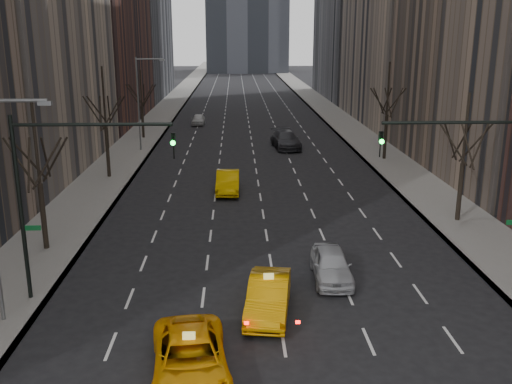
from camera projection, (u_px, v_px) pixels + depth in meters
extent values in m
cube|color=slate|center=(161.00, 116.00, 80.82)|extent=(4.50, 320.00, 0.15)
cube|color=slate|center=(333.00, 115.00, 81.67)|extent=(4.50, 320.00, 0.15)
cylinder|color=black|center=(43.00, 216.00, 30.27)|extent=(0.28, 0.28, 3.57)
cylinder|color=black|center=(36.00, 144.00, 29.22)|extent=(0.16, 0.16, 4.25)
cylinder|color=black|center=(46.00, 158.00, 30.28)|extent=(0.42, 1.80, 2.52)
cylinder|color=black|center=(55.00, 160.00, 29.77)|extent=(1.74, 0.72, 2.52)
cylinder|color=black|center=(47.00, 163.00, 28.95)|extent=(1.46, 1.25, 2.52)
cylinder|color=black|center=(29.00, 165.00, 28.64)|extent=(0.42, 1.80, 2.52)
cylinder|color=black|center=(20.00, 162.00, 29.15)|extent=(1.74, 0.72, 2.52)
cylinder|color=black|center=(28.00, 159.00, 29.97)|extent=(1.46, 1.25, 2.52)
cylinder|color=black|center=(108.00, 152.00, 45.61)|extent=(0.28, 0.28, 3.99)
cylinder|color=black|center=(104.00, 97.00, 44.44)|extent=(0.16, 0.16, 4.75)
cylinder|color=black|center=(109.00, 110.00, 45.57)|extent=(0.42, 1.80, 2.52)
cylinder|color=black|center=(116.00, 111.00, 45.06)|extent=(1.74, 0.72, 2.52)
cylinder|color=black|center=(112.00, 113.00, 44.24)|extent=(1.46, 1.25, 2.52)
cylinder|color=black|center=(100.00, 113.00, 43.93)|extent=(0.42, 1.80, 2.52)
cylinder|color=black|center=(94.00, 112.00, 44.44)|extent=(1.74, 0.72, 2.52)
cylinder|color=black|center=(98.00, 111.00, 45.26)|extent=(1.46, 1.25, 2.52)
cylinder|color=black|center=(143.00, 122.00, 63.03)|extent=(0.28, 0.28, 3.36)
cylinder|color=black|center=(141.00, 89.00, 62.04)|extent=(0.16, 0.16, 4.00)
cylinder|color=black|center=(144.00, 95.00, 63.07)|extent=(0.42, 1.80, 2.52)
cylinder|color=black|center=(149.00, 96.00, 62.56)|extent=(1.74, 0.72, 2.52)
cylinder|color=black|center=(147.00, 96.00, 61.74)|extent=(1.46, 1.25, 2.52)
cylinder|color=black|center=(139.00, 97.00, 61.42)|extent=(0.42, 1.80, 2.52)
cylinder|color=black|center=(133.00, 96.00, 61.93)|extent=(1.74, 0.72, 2.52)
cylinder|color=black|center=(136.00, 95.00, 62.75)|extent=(1.46, 1.25, 2.52)
cylinder|color=black|center=(460.00, 192.00, 34.95)|extent=(0.28, 0.28, 3.57)
cylinder|color=black|center=(466.00, 129.00, 33.91)|extent=(0.16, 0.16, 4.25)
cylinder|color=black|center=(462.00, 141.00, 34.97)|extent=(0.42, 1.80, 2.52)
cylinder|color=black|center=(476.00, 142.00, 34.46)|extent=(1.74, 0.72, 2.52)
cylinder|color=black|center=(479.00, 145.00, 33.64)|extent=(1.46, 1.25, 2.52)
cylinder|color=black|center=(468.00, 146.00, 33.33)|extent=(0.42, 1.80, 2.52)
cylinder|color=black|center=(453.00, 144.00, 33.83)|extent=(1.74, 0.72, 2.52)
cylinder|color=black|center=(450.00, 142.00, 34.66)|extent=(1.46, 1.25, 2.52)
cylinder|color=black|center=(385.00, 137.00, 52.23)|extent=(0.28, 0.28, 3.99)
cylinder|color=black|center=(388.00, 89.00, 51.05)|extent=(0.16, 0.16, 4.75)
cylinder|color=black|center=(387.00, 101.00, 52.18)|extent=(0.42, 1.80, 2.52)
cylinder|color=black|center=(396.00, 101.00, 51.67)|extent=(1.74, 0.72, 2.52)
cylinder|color=black|center=(396.00, 102.00, 50.85)|extent=(1.46, 1.25, 2.52)
cylinder|color=black|center=(388.00, 103.00, 50.54)|extent=(0.42, 1.80, 2.52)
cylinder|color=black|center=(379.00, 102.00, 51.05)|extent=(1.74, 0.72, 2.52)
cylinder|color=black|center=(379.00, 101.00, 51.87)|extent=(1.46, 1.25, 2.52)
cylinder|color=black|center=(21.00, 210.00, 23.94)|extent=(0.18, 0.18, 8.00)
cylinder|color=black|center=(92.00, 124.00, 23.08)|extent=(6.50, 0.14, 0.14)
imported|color=black|center=(173.00, 146.00, 23.44)|extent=(0.18, 0.22, 1.10)
sphere|color=#0CFF33|center=(173.00, 143.00, 23.23)|extent=(0.20, 0.20, 0.20)
cube|color=#0C5926|center=(32.00, 228.00, 24.17)|extent=(0.70, 0.04, 0.22)
cylinder|color=black|center=(459.00, 122.00, 23.61)|extent=(6.50, 0.14, 0.14)
imported|color=black|center=(380.00, 144.00, 23.74)|extent=(0.18, 0.22, 1.10)
sphere|color=#0CFF33|center=(382.00, 142.00, 23.53)|extent=(0.20, 0.20, 0.20)
cylinder|color=slate|center=(11.00, 101.00, 20.76)|extent=(2.60, 0.14, 0.14)
cube|color=slate|center=(45.00, 103.00, 20.82)|extent=(0.50, 0.22, 0.15)
cylinder|color=slate|center=(138.00, 104.00, 55.56)|extent=(0.16, 0.16, 9.00)
cylinder|color=slate|center=(150.00, 59.00, 54.45)|extent=(2.60, 0.14, 0.14)
cube|color=slate|center=(162.00, 60.00, 54.52)|extent=(0.50, 0.22, 0.15)
imported|color=#FBA505|center=(190.00, 359.00, 19.14)|extent=(3.14, 5.71, 1.52)
imported|color=orange|center=(269.00, 296.00, 23.67)|extent=(2.30, 4.93, 1.56)
imported|color=#ACAFB5|center=(331.00, 265.00, 26.99)|extent=(1.87, 4.40, 1.48)
imported|color=#DBA304|center=(228.00, 182.00, 41.88)|extent=(1.72, 4.79, 1.57)
imported|color=#2E2E33|center=(286.00, 140.00, 58.07)|extent=(3.09, 6.23, 1.74)
imported|color=#BEBEBE|center=(198.00, 119.00, 73.08)|extent=(1.66, 3.96, 1.34)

